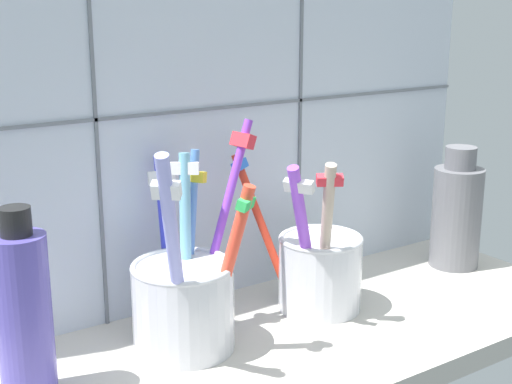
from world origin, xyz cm
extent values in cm
cube|color=#BCB7AD|center=(0.00, 0.00, 1.00)|extent=(64.00, 22.00, 2.00)
cube|color=silver|center=(0.00, 12.00, 22.50)|extent=(64.00, 2.00, 45.00)
cube|color=slate|center=(-10.67, 10.90, 22.50)|extent=(0.30, 0.20, 45.00)
cube|color=slate|center=(10.67, 10.90, 22.50)|extent=(0.30, 0.20, 45.00)
cube|color=slate|center=(0.00, 10.90, 20.37)|extent=(64.00, 0.20, 0.30)
cylinder|color=silver|center=(-7.17, 2.96, 5.61)|extent=(8.35, 8.35, 7.22)
torus|color=silver|center=(-7.17, 2.96, 9.22)|extent=(8.43, 8.43, 0.50)
cylinder|color=#8F40DE|center=(-2.65, 4.42, 11.25)|extent=(7.53, 2.22, 17.98)
cube|color=#E5333F|center=(-0.07, 4.94, 18.43)|extent=(1.66, 2.34, 1.44)
cylinder|color=#73B9D7|center=(-5.98, 4.52, 10.15)|extent=(2.47, 3.07, 15.64)
cube|color=white|center=(-5.52, 5.23, 16.65)|extent=(2.40, 1.95, 1.10)
cylinder|color=#F8472F|center=(-4.74, -0.18, 9.39)|extent=(3.52, 4.59, 14.25)
cube|color=green|center=(-3.91, -1.42, 14.99)|extent=(2.11, 1.88, 1.02)
cylinder|color=#9DA0ED|center=(-9.63, -0.55, 11.16)|extent=(5.35, 6.10, 17.87)
cube|color=white|center=(-10.92, -2.08, 17.23)|extent=(2.30, 2.19, 1.37)
cylinder|color=#373EE1|center=(-6.07, 7.77, 9.67)|extent=(2.30, 5.06, 14.81)
cube|color=white|center=(-5.72, 9.10, 15.10)|extent=(2.47, 1.52, 1.33)
cylinder|color=#5B8FDD|center=(-5.09, 5.32, 10.16)|extent=(3.15, 2.46, 15.65)
cube|color=yellow|center=(-4.37, 5.80, 15.71)|extent=(1.91, 2.23, 1.02)
cylinder|color=silver|center=(7.17, 2.96, 5.41)|extent=(7.68, 7.68, 6.83)
torus|color=silver|center=(7.17, 2.96, 8.83)|extent=(7.79, 7.79, 0.50)
cylinder|color=#C0A995|center=(5.70, 0.54, 9.65)|extent=(3.63, 5.01, 14.79)
cube|color=#E5333F|center=(4.81, -0.88, 15.50)|extent=(2.44, 2.07, 1.04)
cylinder|color=red|center=(3.42, 6.75, 9.34)|extent=(4.41, 5.44, 14.16)
cube|color=blue|center=(2.01, 8.58, 15.34)|extent=(2.32, 2.12, 1.10)
cylinder|color=#9D4DED|center=(4.08, 1.37, 9.60)|extent=(6.28, 4.14, 14.77)
cube|color=white|center=(2.27, 0.35, 15.15)|extent=(2.11, 2.68, 1.19)
cylinder|color=slate|center=(26.37, 3.60, 7.38)|extent=(5.26, 5.26, 10.76)
cylinder|color=slate|center=(26.37, 3.60, 13.93)|extent=(3.25, 3.25, 2.35)
cylinder|color=#5248A6|center=(-20.15, 2.43, 8.20)|extent=(3.97, 3.97, 12.40)
cylinder|color=black|center=(-20.15, 2.43, 15.40)|extent=(2.18, 2.18, 2.00)
camera|label=1|loc=(-32.78, -45.55, 30.05)|focal=50.59mm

